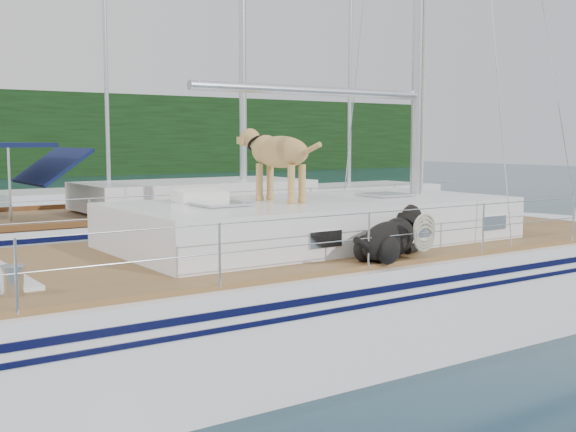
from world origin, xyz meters
TOP-DOWN VIEW (x-y plane):
  - ground at (0.00, 0.00)m, footprint 120.00×120.00m
  - main_sailboat at (0.09, -0.01)m, footprint 12.00×3.94m
  - neighbor_sailboat at (1.14, 6.20)m, footprint 11.00×3.50m
  - bg_boat_center at (4.00, 16.00)m, footprint 7.20×3.00m
  - bg_boat_east at (12.00, 13.00)m, footprint 6.40×3.00m

SIDE VIEW (x-z plane):
  - ground at x=0.00m, z-range 0.00..0.00m
  - bg_boat_center at x=4.00m, z-range -5.37..6.28m
  - bg_boat_east at x=12.00m, z-range -5.37..6.28m
  - neighbor_sailboat at x=1.14m, z-range -6.02..7.28m
  - main_sailboat at x=0.09m, z-range -6.33..7.68m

